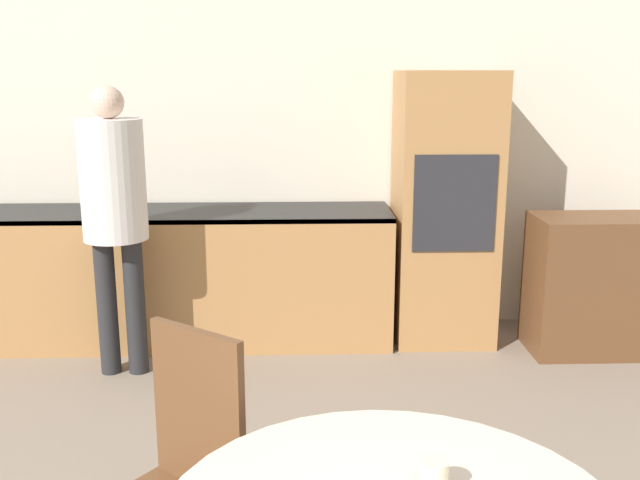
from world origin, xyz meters
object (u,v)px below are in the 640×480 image
(person_standing, at_px, (114,201))
(sideboard, at_px, (614,285))
(cup, at_px, (434,477))
(chair_far_left, at_px, (181,468))
(oven_unit, at_px, (444,209))

(person_standing, bearing_deg, sideboard, 4.64)
(person_standing, bearing_deg, cup, -60.65)
(chair_far_left, relative_size, person_standing, 0.58)
(oven_unit, distance_m, chair_far_left, 2.87)
(oven_unit, distance_m, sideboard, 1.17)
(cup, bearing_deg, oven_unit, 78.09)
(chair_far_left, xyz_separation_m, person_standing, (-0.67, 1.98, 0.51))
(cup, bearing_deg, person_standing, 119.35)
(chair_far_left, bearing_deg, oven_unit, 99.62)
(chair_far_left, bearing_deg, sideboard, 80.72)
(oven_unit, distance_m, cup, 3.04)
(oven_unit, height_order, person_standing, oven_unit)
(chair_far_left, distance_m, person_standing, 2.15)
(oven_unit, bearing_deg, cup, -101.91)
(oven_unit, xyz_separation_m, chair_far_left, (-1.34, -2.51, -0.35))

